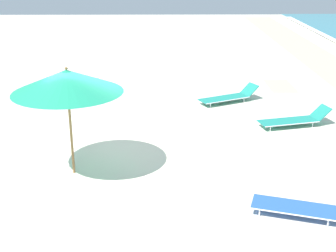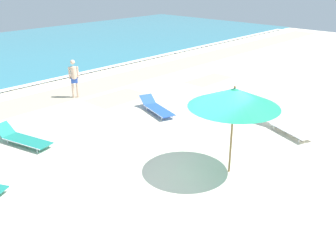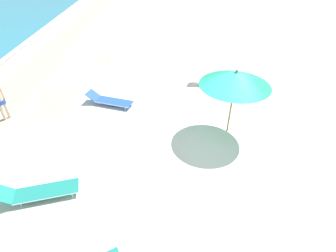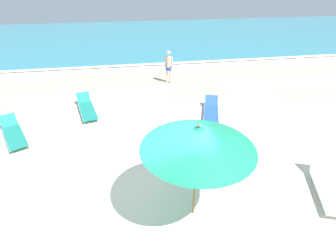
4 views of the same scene
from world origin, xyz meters
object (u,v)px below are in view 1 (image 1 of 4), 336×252
object	(u,v)px
beach_umbrella	(67,81)
sun_lounger_beside_umbrella	(306,208)
lounger_stack	(76,86)
sun_lounger_near_water_right	(295,119)
sun_lounger_under_umbrella	(229,96)

from	to	relation	value
beach_umbrella	sun_lounger_beside_umbrella	bearing A→B (deg)	67.61
lounger_stack	sun_lounger_near_water_right	world-z (taller)	sun_lounger_near_water_right
sun_lounger_under_umbrella	sun_lounger_beside_umbrella	bearing A→B (deg)	-22.79
sun_lounger_under_umbrella	sun_lounger_near_water_right	xyz separation A→B (m)	(2.47, 1.69, 0.00)
lounger_stack	sun_lounger_near_water_right	bearing A→B (deg)	51.39
beach_umbrella	sun_lounger_beside_umbrella	world-z (taller)	beach_umbrella
lounger_stack	sun_lounger_beside_umbrella	bearing A→B (deg)	23.40
sun_lounger_under_umbrella	beach_umbrella	bearing A→B (deg)	-65.09
sun_lounger_near_water_right	lounger_stack	bearing A→B (deg)	-131.97
lounger_stack	sun_lounger_under_umbrella	size ratio (longest dim) A/B	0.88
beach_umbrella	sun_lounger_under_umbrella	size ratio (longest dim) A/B	1.15
beach_umbrella	lounger_stack	size ratio (longest dim) A/B	1.31
sun_lounger_beside_umbrella	sun_lounger_near_water_right	xyz separation A→B (m)	(-5.28, 1.17, 0.01)
sun_lounger_beside_umbrella	lounger_stack	bearing A→B (deg)	-128.15
sun_lounger_near_water_right	sun_lounger_under_umbrella	bearing A→B (deg)	-159.60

